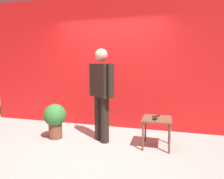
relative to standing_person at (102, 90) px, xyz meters
The scene contains 7 objects.
ground_plane 1.08m from the standing_person, 100.89° to the right, with size 12.00×12.00×0.00m, color #9E9991.
back_wall_red 1.10m from the standing_person, 95.25° to the left, with size 6.26×0.12×3.00m, color red.
standing_person is the anchor object (origin of this frame).
side_table 1.16m from the standing_person, ahead, with size 0.49×0.49×0.52m.
cell_phone 1.10m from the standing_person, ahead, with size 0.07×0.14×0.01m, color black.
tv_remote 1.10m from the standing_person, ahead, with size 0.04×0.17×0.02m, color black.
potted_plant 1.10m from the standing_person, behind, with size 0.44×0.44×0.69m.
Camera 1 is at (1.26, -3.11, 1.47)m, focal length 32.52 mm.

